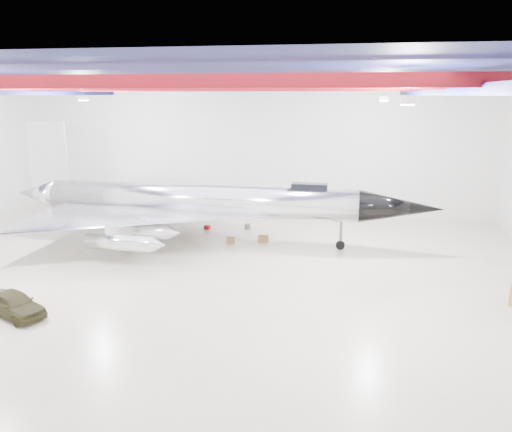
# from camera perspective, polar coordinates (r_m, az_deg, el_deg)

# --- Properties ---
(floor) EXTENTS (40.00, 40.00, 0.00)m
(floor) POSITION_cam_1_polar(r_m,az_deg,el_deg) (29.29, -5.85, -6.19)
(floor) COLOR #BFB698
(floor) RESTS_ON ground
(wall_back) EXTENTS (40.00, 0.00, 40.00)m
(wall_back) POSITION_cam_1_polar(r_m,az_deg,el_deg) (42.42, -0.60, 7.70)
(wall_back) COLOR silver
(wall_back) RESTS_ON floor
(ceiling) EXTENTS (40.00, 40.00, 0.00)m
(ceiling) POSITION_cam_1_polar(r_m,az_deg,el_deg) (27.58, -6.42, 15.84)
(ceiling) COLOR #0A0F38
(ceiling) RESTS_ON wall_back
(ceiling_structure) EXTENTS (39.50, 29.50, 1.08)m
(ceiling_structure) POSITION_cam_1_polar(r_m,az_deg,el_deg) (27.56, -6.39, 14.43)
(ceiling_structure) COLOR maroon
(ceiling_structure) RESTS_ON ceiling
(jet_aircraft) EXTENTS (29.72, 17.26, 8.11)m
(jet_aircraft) POSITION_cam_1_polar(r_m,az_deg,el_deg) (34.22, -6.51, 1.34)
(jet_aircraft) COLOR silver
(jet_aircraft) RESTS_ON floor
(jeep) EXTENTS (3.74, 2.72, 1.18)m
(jeep) POSITION_cam_1_polar(r_m,az_deg,el_deg) (25.72, -25.89, -9.04)
(jeep) COLOR #312E18
(jeep) RESTS_ON floor
(crate_ply) EXTENTS (0.63, 0.57, 0.36)m
(crate_ply) POSITION_cam_1_polar(r_m,az_deg,el_deg) (35.89, -15.80, -2.60)
(crate_ply) COLOR olive
(crate_ply) RESTS_ON floor
(toolbox_red) EXTENTS (0.51, 0.45, 0.30)m
(toolbox_red) POSITION_cam_1_polar(r_m,az_deg,el_deg) (38.00, -5.59, -1.29)
(toolbox_red) COLOR maroon
(toolbox_red) RESTS_ON floor
(parts_bin) EXTENTS (0.70, 0.59, 0.45)m
(parts_bin) POSITION_cam_1_polar(r_m,az_deg,el_deg) (34.57, 0.83, -2.61)
(parts_bin) COLOR olive
(parts_bin) RESTS_ON floor
(crate_small) EXTENTS (0.44, 0.38, 0.27)m
(crate_small) POSITION_cam_1_polar(r_m,az_deg,el_deg) (36.96, -15.50, -2.18)
(crate_small) COLOR #59595B
(crate_small) RESTS_ON floor
(oil_barrel) EXTENTS (0.64, 0.56, 0.39)m
(oil_barrel) POSITION_cam_1_polar(r_m,az_deg,el_deg) (34.32, -2.92, -2.80)
(oil_barrel) COLOR olive
(oil_barrel) RESTS_ON floor
(spares_box) EXTENTS (0.51, 0.51, 0.39)m
(spares_box) POSITION_cam_1_polar(r_m,az_deg,el_deg) (37.82, -0.97, -1.22)
(spares_box) COLOR #59595B
(spares_box) RESTS_ON floor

